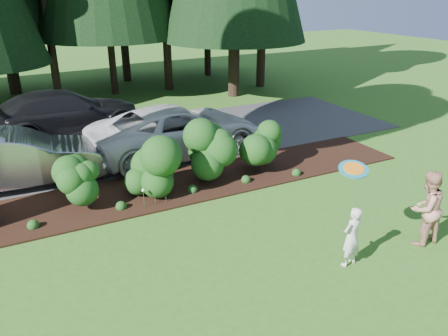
{
  "coord_description": "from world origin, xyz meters",
  "views": [
    {
      "loc": [
        -3.35,
        -7.6,
        5.38
      ],
      "look_at": [
        1.09,
        1.11,
        1.3
      ],
      "focal_mm": 35.0,
      "sensor_mm": 36.0,
      "label": 1
    }
  ],
  "objects_px": {
    "car_white_suv": "(177,130)",
    "car_dark_suv": "(65,112)",
    "child": "(352,237)",
    "adult": "(426,208)",
    "car_silver_wagon": "(15,159)",
    "frisbee": "(353,169)"
  },
  "relations": [
    {
      "from": "car_dark_suv",
      "to": "frisbee",
      "type": "xyz_separation_m",
      "value": [
        3.73,
        -11.68,
        1.28
      ]
    },
    {
      "from": "car_silver_wagon",
      "to": "car_white_suv",
      "type": "xyz_separation_m",
      "value": [
        5.07,
        0.37,
        0.03
      ]
    },
    {
      "from": "car_silver_wagon",
      "to": "child",
      "type": "distance_m",
      "value": 9.4
    },
    {
      "from": "car_dark_suv",
      "to": "adult",
      "type": "distance_m",
      "value": 13.21
    },
    {
      "from": "child",
      "to": "adult",
      "type": "relative_size",
      "value": 0.76
    },
    {
      "from": "car_white_suv",
      "to": "car_dark_suv",
      "type": "bearing_deg",
      "value": 31.87
    },
    {
      "from": "car_silver_wagon",
      "to": "child",
      "type": "bearing_deg",
      "value": -138.16
    },
    {
      "from": "adult",
      "to": "frisbee",
      "type": "height_order",
      "value": "frisbee"
    },
    {
      "from": "car_silver_wagon",
      "to": "frisbee",
      "type": "distance_m",
      "value": 9.37
    },
    {
      "from": "car_dark_suv",
      "to": "car_white_suv",
      "type": "bearing_deg",
      "value": -149.7
    },
    {
      "from": "adult",
      "to": "frisbee",
      "type": "bearing_deg",
      "value": -2.74
    },
    {
      "from": "car_white_suv",
      "to": "child",
      "type": "distance_m",
      "value": 7.77
    },
    {
      "from": "car_white_suv",
      "to": "adult",
      "type": "relative_size",
      "value": 3.42
    },
    {
      "from": "adult",
      "to": "child",
      "type": "bearing_deg",
      "value": -0.82
    },
    {
      "from": "child",
      "to": "frisbee",
      "type": "distance_m",
      "value": 1.5
    },
    {
      "from": "child",
      "to": "frisbee",
      "type": "height_order",
      "value": "frisbee"
    },
    {
      "from": "car_white_suv",
      "to": "child",
      "type": "bearing_deg",
      "value": -179.57
    },
    {
      "from": "adult",
      "to": "frisbee",
      "type": "relative_size",
      "value": 2.99
    },
    {
      "from": "car_dark_suv",
      "to": "adult",
      "type": "xyz_separation_m",
      "value": [
        5.86,
        -11.83,
        -0.01
      ]
    },
    {
      "from": "adult",
      "to": "frisbee",
      "type": "xyz_separation_m",
      "value": [
        -2.13,
        0.15,
        1.28
      ]
    },
    {
      "from": "car_silver_wagon",
      "to": "child",
      "type": "relative_size",
      "value": 3.66
    },
    {
      "from": "child",
      "to": "adult",
      "type": "distance_m",
      "value": 2.04
    }
  ]
}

